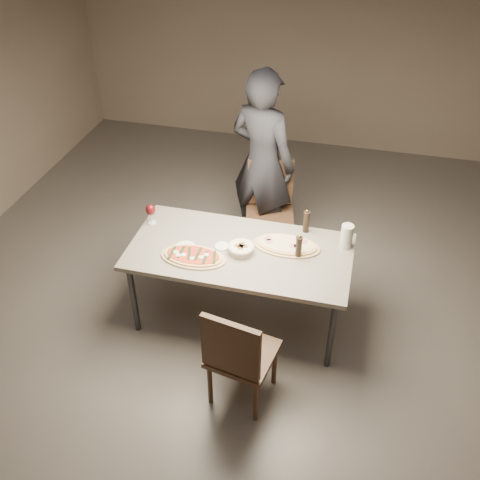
% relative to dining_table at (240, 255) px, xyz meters
% --- Properties ---
extents(room, '(7.00, 7.00, 7.00)m').
position_rel_dining_table_xyz_m(room, '(0.00, 0.00, 0.71)').
color(room, '#58524C').
rests_on(room, ground).
extents(dining_table, '(1.80, 0.90, 0.75)m').
position_rel_dining_table_xyz_m(dining_table, '(0.00, 0.00, 0.00)').
color(dining_table, slate).
rests_on(dining_table, ground).
extents(zucchini_pizza, '(0.53, 0.30, 0.05)m').
position_rel_dining_table_xyz_m(zucchini_pizza, '(-0.34, -0.19, 0.07)').
color(zucchini_pizza, tan).
rests_on(zucchini_pizza, dining_table).
extents(ham_pizza, '(0.55, 0.30, 0.04)m').
position_rel_dining_table_xyz_m(ham_pizza, '(0.36, 0.13, 0.07)').
color(ham_pizza, tan).
rests_on(ham_pizza, dining_table).
extents(bread_basket, '(0.21, 0.21, 0.08)m').
position_rel_dining_table_xyz_m(bread_basket, '(0.02, -0.03, 0.10)').
color(bread_basket, beige).
rests_on(bread_basket, dining_table).
extents(oil_dish, '(0.12, 0.12, 0.01)m').
position_rel_dining_table_xyz_m(oil_dish, '(-0.15, -0.00, 0.06)').
color(oil_dish, white).
rests_on(oil_dish, dining_table).
extents(pepper_mill_left, '(0.06, 0.06, 0.22)m').
position_rel_dining_table_xyz_m(pepper_mill_left, '(0.47, 0.02, 0.16)').
color(pepper_mill_left, black).
rests_on(pepper_mill_left, dining_table).
extents(pepper_mill_right, '(0.06, 0.06, 0.22)m').
position_rel_dining_table_xyz_m(pepper_mill_right, '(0.48, 0.38, 0.16)').
color(pepper_mill_right, black).
rests_on(pepper_mill_right, dining_table).
extents(carafe, '(0.10, 0.10, 0.21)m').
position_rel_dining_table_xyz_m(carafe, '(0.82, 0.25, 0.16)').
color(carafe, silver).
rests_on(carafe, dining_table).
extents(wine_glass, '(0.08, 0.08, 0.19)m').
position_rel_dining_table_xyz_m(wine_glass, '(-0.83, 0.18, 0.19)').
color(wine_glass, silver).
rests_on(wine_glass, dining_table).
extents(side_plate, '(0.17, 0.17, 0.01)m').
position_rel_dining_table_xyz_m(side_plate, '(-0.44, -0.09, 0.06)').
color(side_plate, white).
rests_on(side_plate, dining_table).
extents(chair_near, '(0.52, 0.52, 0.95)m').
position_rel_dining_table_xyz_m(chair_near, '(0.20, -0.88, -0.16)').
color(chair_near, '#40291B').
rests_on(chair_near, ground).
extents(chair_far, '(0.55, 0.55, 0.97)m').
position_rel_dining_table_xyz_m(chair_far, '(0.05, 1.01, -0.15)').
color(chair_far, '#40291B').
rests_on(chair_far, ground).
extents(diner, '(0.79, 0.66, 1.85)m').
position_rel_dining_table_xyz_m(diner, '(-0.06, 1.14, 0.23)').
color(diner, black).
rests_on(diner, ground).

